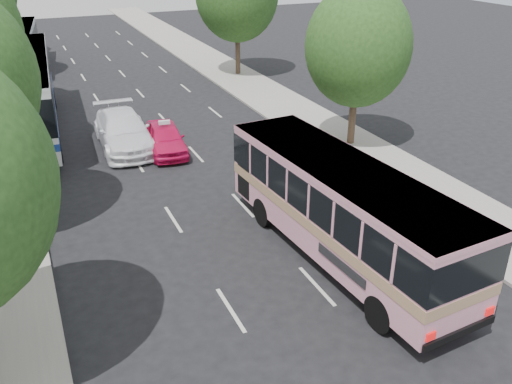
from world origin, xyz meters
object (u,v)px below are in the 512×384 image
pink_bus (342,203)px  white_pickup (123,131)px  tour_coach_front (22,89)px  pink_taxi (165,138)px  tour_coach_rear (19,44)px

pink_bus → white_pickup: bearing=104.7°
pink_bus → tour_coach_front: tour_coach_front is taller
pink_taxi → pink_bus: bearing=-70.8°
pink_bus → pink_taxi: pink_bus is taller
pink_bus → white_pickup: pink_bus is taller
pink_bus → tour_coach_front: bearing=112.7°
tour_coach_front → tour_coach_rear: 15.95m
pink_bus → pink_taxi: 12.12m
white_pickup → tour_coach_rear: tour_coach_rear is taller
pink_bus → tour_coach_rear: 34.34m
pink_taxi → tour_coach_rear: size_ratio=0.39×
white_pickup → tour_coach_rear: 20.48m
tour_coach_front → tour_coach_rear: bearing=92.1°
pink_taxi → white_pickup: bearing=145.6°
pink_bus → white_pickup: (-4.48, 13.23, -1.21)m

